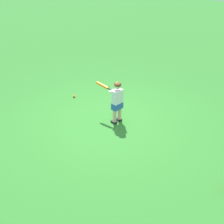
# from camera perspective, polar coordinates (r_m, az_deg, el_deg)

# --- Properties ---
(ground_plane) EXTENTS (40.00, 40.00, 0.00)m
(ground_plane) POSITION_cam_1_polar(r_m,az_deg,el_deg) (6.80, -1.00, -1.81)
(ground_plane) COLOR #2D7528
(child_batter) EXTENTS (0.77, 0.37, 1.08)m
(child_batter) POSITION_cam_1_polar(r_m,az_deg,el_deg) (6.44, 0.89, 2.88)
(child_batter) COLOR #232328
(child_batter) RESTS_ON ground
(play_ball_midfield) EXTENTS (0.07, 0.07, 0.07)m
(play_ball_midfield) POSITION_cam_1_polar(r_m,az_deg,el_deg) (7.92, -7.95, 3.31)
(play_ball_midfield) COLOR orange
(play_ball_midfield) RESTS_ON ground
(play_ball_behind_batter) EXTENTS (0.09, 0.09, 0.09)m
(play_ball_behind_batter) POSITION_cam_1_polar(r_m,az_deg,el_deg) (8.06, 1.39, 4.17)
(play_ball_behind_batter) COLOR white
(play_ball_behind_batter) RESTS_ON ground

